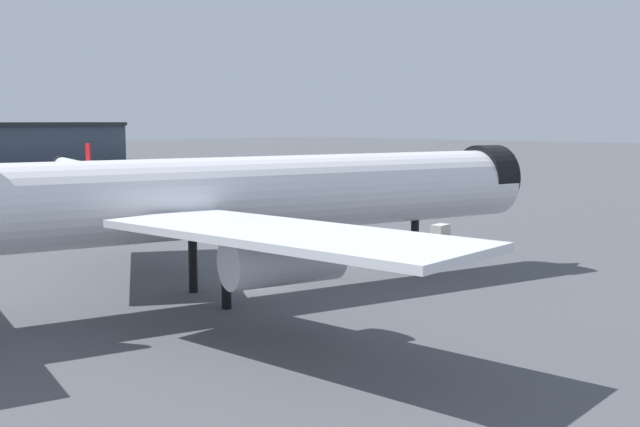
% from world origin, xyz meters
% --- Properties ---
extents(ground, '(900.00, 900.00, 0.00)m').
position_xyz_m(ground, '(0.00, 0.00, 0.00)').
color(ground, '#4C4F54').
extents(airliner_near_gate, '(62.84, 56.24, 18.21)m').
position_xyz_m(airliner_near_gate, '(-3.40, -0.98, 8.03)').
color(airliner_near_gate, white).
rests_on(airliner_near_gate, ground).
extents(airliner_far_taxiway, '(31.68, 35.51, 9.88)m').
position_xyz_m(airliner_far_taxiway, '(35.31, 98.70, 4.35)').
color(airliner_far_taxiway, silver).
rests_on(airliner_far_taxiway, ground).
extents(baggage_cart_trailing, '(2.57, 2.16, 1.82)m').
position_xyz_m(baggage_cart_trailing, '(32.92, 5.19, 0.98)').
color(baggage_cart_trailing, black).
rests_on(baggage_cart_trailing, ground).
extents(traffic_cone_near_nose, '(0.62, 0.62, 0.78)m').
position_xyz_m(traffic_cone_near_nose, '(9.42, 30.84, 0.39)').
color(traffic_cone_near_nose, '#F2600C').
rests_on(traffic_cone_near_nose, ground).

